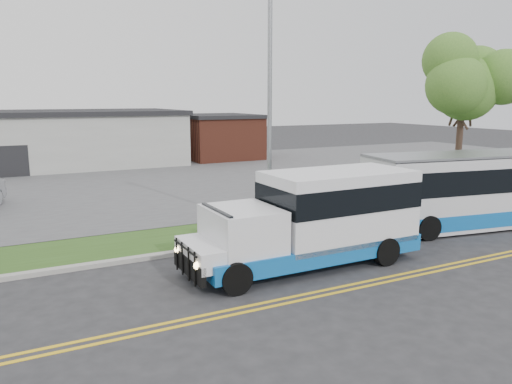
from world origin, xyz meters
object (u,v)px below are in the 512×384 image
tree_east (464,79)px  streetlight_near (271,100)px  shuttle_bus (318,215)px  transit_bus (490,189)px

tree_east → streetlight_near: bearing=-178.6°
shuttle_bus → tree_east: bearing=22.0°
tree_east → transit_bus: tree_east is taller
tree_east → shuttle_bus: 13.47m
transit_bus → tree_east: bearing=66.6°
streetlight_near → shuttle_bus: bearing=-99.0°
tree_east → shuttle_bus: tree_east is taller
streetlight_near → shuttle_bus: 5.85m
shuttle_bus → transit_bus: (9.26, 0.89, -0.03)m
streetlight_near → shuttle_bus: (-0.72, -4.52, -3.64)m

